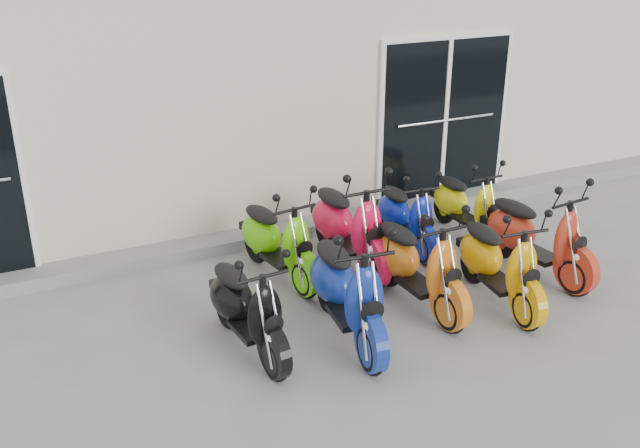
# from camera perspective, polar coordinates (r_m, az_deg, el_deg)

# --- Properties ---
(ground) EXTENTS (80.00, 80.00, 0.00)m
(ground) POSITION_cam_1_polar(r_m,az_deg,el_deg) (7.25, 2.07, -7.15)
(ground) COLOR gray
(ground) RESTS_ON ground
(building) EXTENTS (14.00, 6.00, 3.20)m
(building) POSITION_cam_1_polar(r_m,az_deg,el_deg) (11.31, -10.37, 12.27)
(building) COLOR beige
(building) RESTS_ON ground
(front_step) EXTENTS (14.00, 0.40, 0.15)m
(front_step) POSITION_cam_1_polar(r_m,az_deg,el_deg) (8.86, -3.98, -0.78)
(front_step) COLOR gray
(front_step) RESTS_ON ground
(door_right) EXTENTS (2.02, 0.08, 2.22)m
(door_right) POSITION_cam_1_polar(r_m,az_deg,el_deg) (9.78, 9.91, 8.60)
(door_right) COLOR black
(door_right) RESTS_ON front_step
(scooter_front_black) EXTENTS (0.69, 1.57, 1.13)m
(scooter_front_black) POSITION_cam_1_polar(r_m,az_deg,el_deg) (6.42, -5.90, -5.77)
(scooter_front_black) COLOR black
(scooter_front_black) RESTS_ON ground
(scooter_front_blue) EXTENTS (0.83, 1.80, 1.28)m
(scooter_front_blue) POSITION_cam_1_polar(r_m,az_deg,el_deg) (6.54, 2.20, -4.33)
(scooter_front_blue) COLOR navy
(scooter_front_blue) RESTS_ON ground
(scooter_front_orange_a) EXTENTS (0.67, 1.67, 1.21)m
(scooter_front_orange_a) POSITION_cam_1_polar(r_m,az_deg,el_deg) (7.16, 7.82, -2.27)
(scooter_front_orange_a) COLOR orange
(scooter_front_orange_a) RESTS_ON ground
(scooter_front_orange_b) EXTENTS (0.77, 1.64, 1.16)m
(scooter_front_orange_b) POSITION_cam_1_polar(r_m,az_deg,el_deg) (7.39, 14.25, -2.20)
(scooter_front_orange_b) COLOR #D89204
(scooter_front_orange_b) RESTS_ON ground
(scooter_front_red) EXTENTS (0.77, 1.70, 1.22)m
(scooter_front_red) POSITION_cam_1_polar(r_m,az_deg,el_deg) (8.10, 17.07, -0.03)
(scooter_front_red) COLOR #B42E19
(scooter_front_red) RESTS_ON ground
(scooter_back_green) EXTENTS (0.80, 1.64, 1.16)m
(scooter_back_green) POSITION_cam_1_polar(r_m,az_deg,el_deg) (7.69, -3.44, -0.47)
(scooter_back_green) COLOR #5CCB09
(scooter_back_green) RESTS_ON ground
(scooter_back_red) EXTENTS (0.63, 1.74, 1.28)m
(scooter_back_red) POSITION_cam_1_polar(r_m,az_deg,el_deg) (7.92, 2.29, 0.75)
(scooter_back_red) COLOR #E7113D
(scooter_back_red) RESTS_ON ground
(scooter_back_blue) EXTENTS (0.63, 1.47, 1.06)m
(scooter_back_blue) POSITION_cam_1_polar(r_m,az_deg,el_deg) (8.49, 6.95, 1.35)
(scooter_back_blue) COLOR #0A1D9A
(scooter_back_blue) RESTS_ON ground
(scooter_back_yellow) EXTENTS (0.54, 1.45, 1.07)m
(scooter_back_yellow) POSITION_cam_1_polar(r_m,az_deg,el_deg) (8.96, 11.70, 2.23)
(scooter_back_yellow) COLOR yellow
(scooter_back_yellow) RESTS_ON ground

